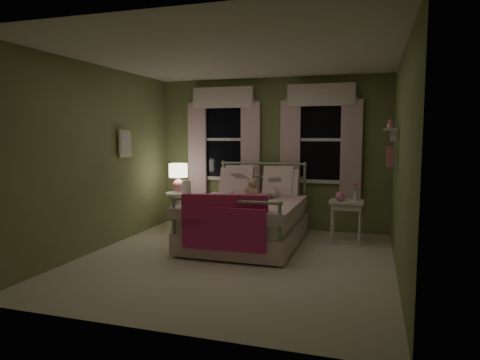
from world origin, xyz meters
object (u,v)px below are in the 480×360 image
(bed, at_px, (247,219))
(table_lamp, at_px, (178,175))
(child_right, at_px, (272,181))
(nightstand_right, at_px, (347,207))
(teddy_bear, at_px, (252,189))
(nightstand_left, at_px, (179,206))
(child_left, at_px, (238,177))

(bed, bearing_deg, table_lamp, 157.86)
(child_right, distance_m, nightstand_right, 1.20)
(child_right, xyz_separation_m, nightstand_right, (1.14, 0.07, -0.37))
(teddy_bear, xyz_separation_m, nightstand_right, (1.42, 0.23, -0.24))
(bed, distance_m, table_lamp, 1.60)
(child_right, height_order, teddy_bear, child_right)
(nightstand_left, bearing_deg, child_right, -4.89)
(bed, relative_size, nightstand_left, 3.13)
(child_right, bearing_deg, table_lamp, 2.86)
(nightstand_right, bearing_deg, table_lamp, 178.54)
(bed, relative_size, teddy_bear, 6.69)
(bed, height_order, child_right, child_right)
(table_lamp, bearing_deg, child_right, -4.89)
(child_right, bearing_deg, teddy_bear, 37.24)
(child_left, bearing_deg, nightstand_left, -1.45)
(child_left, distance_m, nightstand_right, 1.75)
(bed, xyz_separation_m, nightstand_right, (1.42, 0.49, 0.17))
(teddy_bear, xyz_separation_m, table_lamp, (-1.39, 0.30, 0.16))
(nightstand_left, bearing_deg, nightstand_right, -1.46)
(child_left, bearing_deg, nightstand_right, -171.71)
(table_lamp, bearing_deg, teddy_bear, -12.25)
(child_left, distance_m, table_lamp, 1.11)
(nightstand_right, bearing_deg, child_left, -177.60)
(child_right, relative_size, teddy_bear, 2.32)
(bed, height_order, teddy_bear, bed)
(teddy_bear, relative_size, nightstand_right, 0.48)
(child_left, height_order, nightstand_left, child_left)
(bed, xyz_separation_m, child_left, (-0.28, 0.42, 0.58))
(nightstand_left, distance_m, nightstand_right, 2.81)
(teddy_bear, bearing_deg, nightstand_left, 167.75)
(bed, height_order, nightstand_right, bed)
(table_lamp, height_order, nightstand_right, table_lamp)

